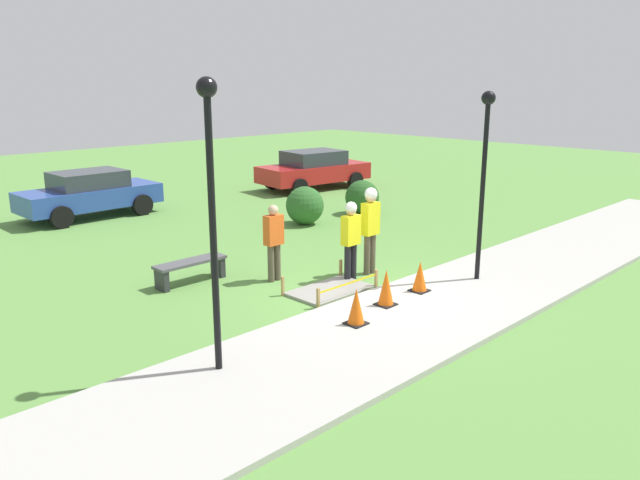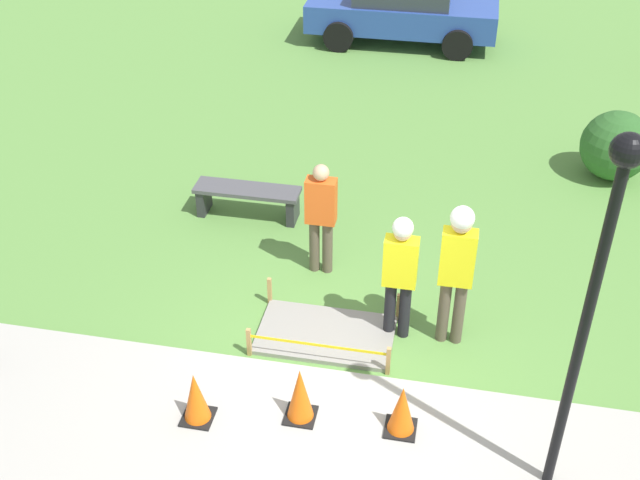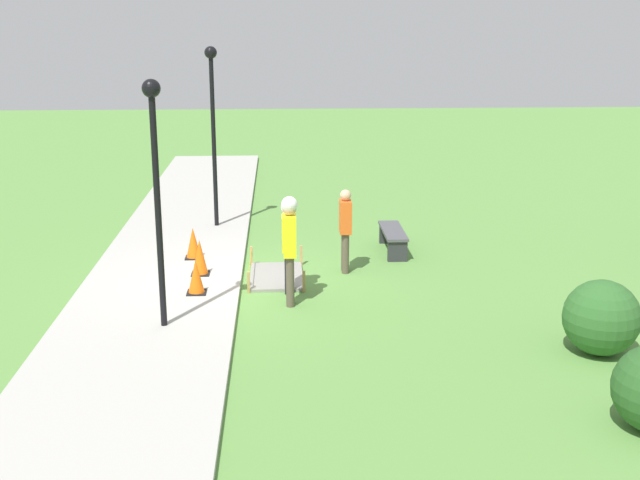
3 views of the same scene
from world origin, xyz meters
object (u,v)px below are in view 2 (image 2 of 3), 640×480
object	(u,v)px
worker_assistant	(400,268)
bystander_in_orange_shirt	(321,213)
worker_supervisor	(457,263)
lamppost_near	(596,278)
parked_car_blue	(403,8)
traffic_cone_far_patch	(300,394)
park_bench	(248,197)
traffic_cone_sidewalk_edge	(402,409)
traffic_cone_near_patch	(196,397)

from	to	relation	value
worker_assistant	bystander_in_orange_shirt	distance (m)	1.62
worker_supervisor	lamppost_near	xyz separation A→B (m)	(1.11, -2.02, 1.46)
worker_supervisor	parked_car_blue	bearing A→B (deg)	99.82
bystander_in_orange_shirt	parked_car_blue	distance (m)	8.86
traffic_cone_far_patch	bystander_in_orange_shirt	bearing A→B (deg)	96.69
park_bench	traffic_cone_far_patch	bearing A→B (deg)	-66.88
bystander_in_orange_shirt	parked_car_blue	size ratio (longest dim) A/B	0.39
bystander_in_orange_shirt	lamppost_near	bearing A→B (deg)	-46.87
worker_assistant	parked_car_blue	size ratio (longest dim) A/B	0.41
traffic_cone_sidewalk_edge	worker_assistant	distance (m)	1.76
traffic_cone_sidewalk_edge	worker_supervisor	distance (m)	1.87
traffic_cone_sidewalk_edge	worker_supervisor	world-z (taller)	worker_supervisor
traffic_cone_sidewalk_edge	lamppost_near	size ratio (longest dim) A/B	0.16
park_bench	parked_car_blue	size ratio (longest dim) A/B	0.38
traffic_cone_near_patch	worker_assistant	distance (m)	2.77
traffic_cone_sidewalk_edge	park_bench	bearing A→B (deg)	125.36
traffic_cone_sidewalk_edge	bystander_in_orange_shirt	bearing A→B (deg)	117.12
bystander_in_orange_shirt	traffic_cone_near_patch	bearing A→B (deg)	-104.08
traffic_cone_far_patch	lamppost_near	distance (m)	3.42
park_bench	parked_car_blue	bearing A→B (deg)	79.47
worker_assistant	bystander_in_orange_shirt	bearing A→B (deg)	136.21
traffic_cone_sidewalk_edge	park_bench	world-z (taller)	traffic_cone_sidewalk_edge
park_bench	parked_car_blue	distance (m)	7.88
traffic_cone_near_patch	lamppost_near	distance (m)	4.30
worker_assistant	bystander_in_orange_shirt	xyz separation A→B (m)	(-1.17, 1.12, -0.08)
park_bench	worker_supervisor	xyz separation A→B (m)	(3.16, -2.23, 0.84)
park_bench	bystander_in_orange_shirt	distance (m)	1.85
traffic_cone_far_patch	traffic_cone_sidewalk_edge	distance (m)	1.09
worker_supervisor	traffic_cone_far_patch	bearing A→B (deg)	-131.46
traffic_cone_far_patch	park_bench	world-z (taller)	traffic_cone_far_patch
traffic_cone_far_patch	worker_assistant	size ratio (longest dim) A/B	0.40
lamppost_near	parked_car_blue	world-z (taller)	lamppost_near
worker_assistant	park_bench	bearing A→B (deg)	138.20
park_bench	lamppost_near	xyz separation A→B (m)	(4.27, -4.25, 2.29)
traffic_cone_far_patch	worker_supervisor	world-z (taller)	worker_supervisor
traffic_cone_far_patch	parked_car_blue	distance (m)	11.66
traffic_cone_near_patch	worker_assistant	world-z (taller)	worker_assistant
traffic_cone_near_patch	worker_supervisor	xyz separation A→B (m)	(2.58, 1.92, 0.76)
traffic_cone_far_patch	worker_assistant	xyz separation A→B (m)	(0.84, 1.67, 0.57)
traffic_cone_near_patch	park_bench	distance (m)	4.19
traffic_cone_near_patch	worker_supervisor	world-z (taller)	worker_supervisor
lamppost_near	park_bench	bearing A→B (deg)	135.14
traffic_cone_near_patch	bystander_in_orange_shirt	world-z (taller)	bystander_in_orange_shirt
worker_supervisor	bystander_in_orange_shirt	world-z (taller)	worker_supervisor
traffic_cone_near_patch	park_bench	size ratio (longest dim) A/B	0.40
worker_supervisor	parked_car_blue	size ratio (longest dim) A/B	0.46
traffic_cone_far_patch	lamppost_near	world-z (taller)	lamppost_near
lamppost_near	parked_car_blue	distance (m)	12.46
park_bench	traffic_cone_sidewalk_edge	bearing A→B (deg)	-54.64
lamppost_near	worker_assistant	bearing A→B (deg)	131.25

